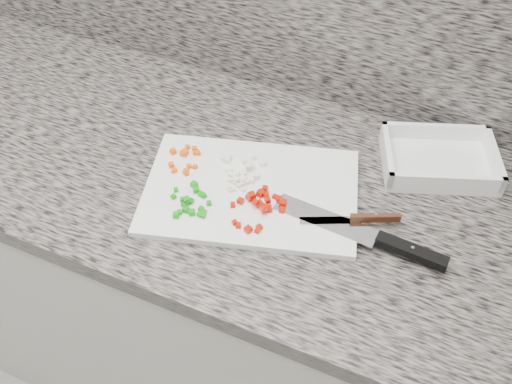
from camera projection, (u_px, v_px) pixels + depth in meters
cabinet at (218, 289)px, 1.52m from camera, size 3.92×0.62×0.86m
countertop at (208, 169)px, 1.19m from camera, size 3.96×0.64×0.04m
cutting_board at (251, 192)px, 1.11m from camera, size 0.47×0.38×0.01m
carrot_pile at (185, 158)px, 1.16m from camera, size 0.07×0.08×0.01m
onion_pile at (242, 170)px, 1.14m from camera, size 0.10×0.09×0.02m
green_pepper_pile at (191, 203)px, 1.07m from camera, size 0.09×0.10×0.02m
red_pepper_pile at (259, 205)px, 1.07m from camera, size 0.10×0.12×0.02m
garlic_pile at (239, 183)px, 1.11m from camera, size 0.04×0.05×0.01m
chef_knife at (381, 240)px, 1.01m from camera, size 0.33×0.06×0.02m
paring_knife at (362, 219)px, 1.05m from camera, size 0.17×0.09×0.02m
tray at (439, 161)px, 1.16m from camera, size 0.27×0.23×0.05m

